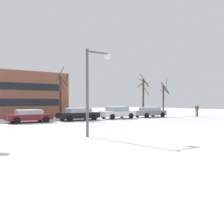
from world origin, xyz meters
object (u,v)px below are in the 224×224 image
object	(u,v)px
street_lamp	(92,83)
parked_car_white	(117,112)
parked_car_gray	(150,112)
pedestrian_crossing	(197,109)
parked_car_maroon	(29,116)
parked_car_black	(78,114)

from	to	relation	value
street_lamp	parked_car_white	size ratio (longest dim) A/B	1.16
parked_car_gray	pedestrian_crossing	distance (m)	7.01
parked_car_white	pedestrian_crossing	size ratio (longest dim) A/B	2.58
street_lamp	parked_car_maroon	size ratio (longest dim) A/B	1.19
parked_car_gray	street_lamp	bearing A→B (deg)	-142.97
pedestrian_crossing	parked_car_black	bearing A→B (deg)	170.76
parked_car_black	parked_car_white	world-z (taller)	parked_car_white
street_lamp	pedestrian_crossing	size ratio (longest dim) A/B	3.00
street_lamp	parked_car_maroon	distance (m)	12.14
parked_car_maroon	parked_car_gray	size ratio (longest dim) A/B	0.94
street_lamp	parked_car_black	world-z (taller)	street_lamp
parked_car_gray	pedestrian_crossing	xyz separation A→B (m)	(6.48, -2.65, 0.29)
street_lamp	parked_car_gray	size ratio (longest dim) A/B	1.11
parked_car_black	parked_car_maroon	bearing A→B (deg)	178.25
street_lamp	pedestrian_crossing	distance (m)	23.68
parked_car_maroon	parked_car_gray	distance (m)	15.94
street_lamp	parked_car_maroon	xyz separation A→B (m)	(-0.60, 11.87, -2.50)
parked_car_maroon	street_lamp	bearing A→B (deg)	-87.11
parked_car_maroon	parked_car_black	world-z (taller)	parked_car_black
parked_car_maroon	parked_car_black	size ratio (longest dim) A/B	0.94
parked_car_white	pedestrian_crossing	world-z (taller)	pedestrian_crossing
parked_car_maroon	parked_car_white	distance (m)	10.63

